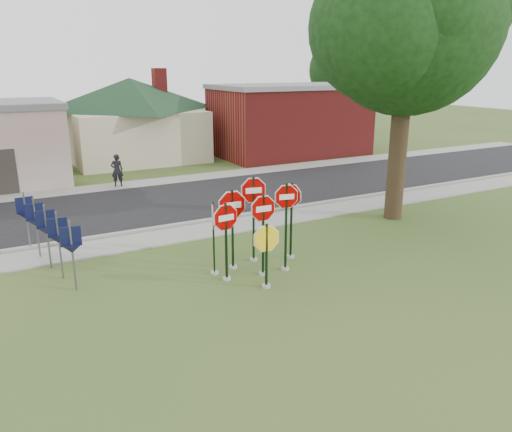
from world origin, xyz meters
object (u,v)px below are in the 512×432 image
stop_sign_yellow (266,249)px  oak_tree (408,22)px  stop_sign_center (263,224)px  pedestrian (117,170)px  stop_sign_left (226,231)px

stop_sign_yellow → oak_tree: bearing=23.2°
stop_sign_center → pedestrian: (-1.01, 13.21, -0.70)m
stop_sign_yellow → oak_tree: 10.61m
stop_sign_center → stop_sign_yellow: size_ratio=1.31×
stop_sign_center → oak_tree: (7.49, 2.56, 5.87)m
stop_sign_center → oak_tree: size_ratio=0.24×
stop_sign_center → oak_tree: 9.85m
stop_sign_left → oak_tree: oak_tree is taller
stop_sign_yellow → pedestrian: 14.03m
stop_sign_center → stop_sign_left: size_ratio=1.07×
pedestrian → stop_sign_center: bearing=102.4°
stop_sign_center → stop_sign_yellow: 0.98m
stop_sign_center → pedestrian: bearing=94.4°
stop_sign_yellow → stop_sign_left: 1.28m
stop_sign_left → pedestrian: size_ratio=1.46×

